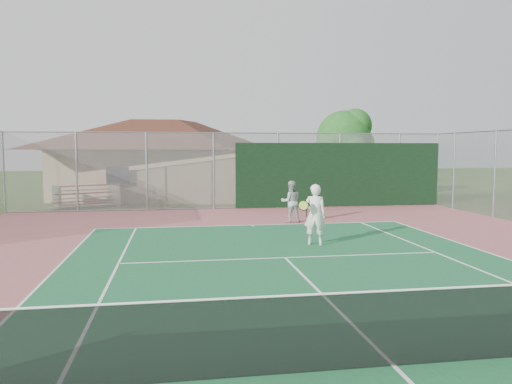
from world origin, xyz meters
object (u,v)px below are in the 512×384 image
(bleachers, at_px, (85,196))
(player_grey_back, at_px, (291,202))
(player_white_front, at_px, (315,215))
(clubhouse, at_px, (165,151))
(tree, at_px, (345,140))

(bleachers, xyz_separation_m, player_grey_back, (8.51, -6.38, 0.23))
(player_white_front, bearing_deg, bleachers, -32.74)
(clubhouse, relative_size, player_grey_back, 8.60)
(player_white_front, height_order, player_grey_back, player_white_front)
(bleachers, xyz_separation_m, player_white_front, (8.18, -10.83, 0.33))
(clubhouse, xyz_separation_m, tree, (9.89, -2.47, 0.63))
(clubhouse, bearing_deg, tree, -2.25)
(player_grey_back, bearing_deg, bleachers, -37.69)
(player_white_front, bearing_deg, tree, -92.49)
(clubhouse, relative_size, tree, 2.69)
(tree, bearing_deg, player_grey_back, -120.88)
(tree, bearing_deg, clubhouse, 166.00)
(player_white_front, bearing_deg, player_grey_back, -74.11)
(clubhouse, height_order, player_grey_back, clubhouse)
(tree, height_order, player_white_front, tree)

